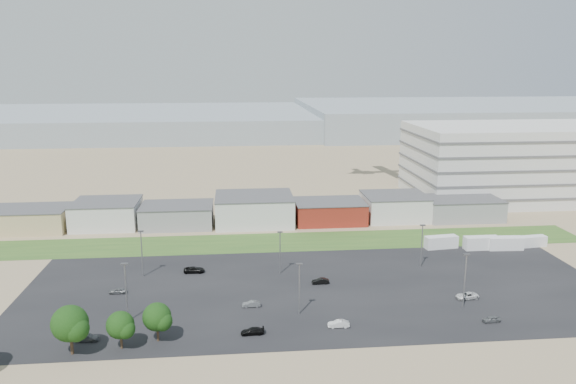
{
  "coord_description": "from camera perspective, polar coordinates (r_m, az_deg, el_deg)",
  "views": [
    {
      "loc": [
        -11.51,
        -86.85,
        45.05
      ],
      "look_at": [
        -0.9,
        22.0,
        20.19
      ],
      "focal_mm": 35.0,
      "sensor_mm": 36.0,
      "label": 1
    }
  ],
  "objects": [
    {
      "name": "ground",
      "position": [
        98.52,
        1.82,
        -14.41
      ],
      "size": [
        700.0,
        700.0,
        0.0
      ],
      "primitive_type": "plane",
      "color": "#8E7D5A",
      "rests_on": "ground"
    },
    {
      "name": "parking_lot",
      "position": [
        117.13,
        3.01,
        -9.83
      ],
      "size": [
        120.0,
        50.0,
        0.01
      ],
      "primitive_type": "cube",
      "color": "black",
      "rests_on": "ground"
    },
    {
      "name": "grass_strip",
      "position": [
        146.43,
        -0.79,
        -5.11
      ],
      "size": [
        160.0,
        16.0,
        0.02
      ],
      "primitive_type": "cube",
      "color": "#2F5821",
      "rests_on": "ground"
    },
    {
      "name": "hills_backdrop",
      "position": [
        407.16,
        1.74,
        7.09
      ],
      "size": [
        700.0,
        200.0,
        9.0
      ],
      "primitive_type": null,
      "color": "gray",
      "rests_on": "ground"
    },
    {
      "name": "building_row",
      "position": [
        163.2,
        -7.32,
        -1.87
      ],
      "size": [
        170.0,
        20.0,
        8.0
      ],
      "primitive_type": null,
      "color": "silver",
      "rests_on": "ground"
    },
    {
      "name": "parking_garage",
      "position": [
        210.79,
        23.34,
        2.87
      ],
      "size": [
        80.0,
        40.0,
        25.0
      ],
      "primitive_type": "cube",
      "color": "silver",
      "rests_on": "ground"
    },
    {
      "name": "box_trailer_a",
      "position": [
        146.56,
        15.29,
        -4.93
      ],
      "size": [
        8.54,
        3.62,
        3.1
      ],
      "primitive_type": null,
      "rotation": [
        0.0,
        0.0,
        0.13
      ],
      "color": "silver",
      "rests_on": "ground"
    },
    {
      "name": "box_trailer_b",
      "position": [
        148.65,
        19.05,
        -4.91
      ],
      "size": [
        8.66,
        2.76,
        3.24
      ],
      "primitive_type": null,
      "rotation": [
        0.0,
        0.0,
        0.01
      ],
      "color": "silver",
      "rests_on": "ground"
    },
    {
      "name": "box_trailer_c",
      "position": [
        150.44,
        21.2,
        -4.87
      ],
      "size": [
        8.7,
        3.08,
        3.22
      ],
      "primitive_type": null,
      "rotation": [
        0.0,
        0.0,
        -0.05
      ],
      "color": "silver",
      "rests_on": "ground"
    },
    {
      "name": "box_trailer_d",
      "position": [
        155.51,
        23.54,
        -4.61
      ],
      "size": [
        7.44,
        3.04,
        2.71
      ],
      "primitive_type": null,
      "rotation": [
        0.0,
        0.0,
        0.11
      ],
      "color": "silver",
      "rests_on": "ground"
    },
    {
      "name": "tree_mid",
      "position": [
        97.21,
        -21.26,
        -12.68
      ],
      "size": [
        6.19,
        6.19,
        9.29
      ],
      "primitive_type": null,
      "color": "black",
      "rests_on": "ground"
    },
    {
      "name": "tree_right",
      "position": [
        96.9,
        -16.66,
        -13.09
      ],
      "size": [
        4.81,
        4.81,
        7.22
      ],
      "primitive_type": null,
      "color": "black",
      "rests_on": "ground"
    },
    {
      "name": "tree_near",
      "position": [
        97.67,
        -13.16,
        -12.53
      ],
      "size": [
        5.07,
        5.07,
        7.61
      ],
      "primitive_type": null,
      "color": "black",
      "rests_on": "ground"
    },
    {
      "name": "lightpole_front_l",
      "position": [
        105.36,
        -16.1,
        -9.78
      ],
      "size": [
        1.29,
        0.54,
        10.97
      ],
      "primitive_type": null,
      "color": "slate",
      "rests_on": "ground"
    },
    {
      "name": "lightpole_front_m",
      "position": [
        104.24,
        1.15,
        -9.82
      ],
      "size": [
        1.16,
        0.48,
        9.89
      ],
      "primitive_type": null,
      "color": "slate",
      "rests_on": "ground"
    },
    {
      "name": "lightpole_front_r",
      "position": [
        111.56,
        17.51,
        -8.65
      ],
      "size": [
        1.27,
        0.53,
        10.76
      ],
      "primitive_type": null,
      "color": "slate",
      "rests_on": "ground"
    },
    {
      "name": "lightpole_back_l",
      "position": [
        125.92,
        -14.62,
        -6.09
      ],
      "size": [
        1.22,
        0.51,
        10.34
      ],
      "primitive_type": null,
      "color": "slate",
      "rests_on": "ground"
    },
    {
      "name": "lightpole_back_m",
      "position": [
        123.72,
        -0.81,
        -6.18
      ],
      "size": [
        1.13,
        0.47,
        9.62
      ],
      "primitive_type": null,
      "color": "slate",
      "rests_on": "ground"
    },
    {
      "name": "lightpole_back_r",
      "position": [
        130.97,
        13.42,
        -5.36
      ],
      "size": [
        1.18,
        0.49,
        10.0
      ],
      "primitive_type": null,
      "color": "slate",
      "rests_on": "ground"
    },
    {
      "name": "parked_car_0",
      "position": [
        117.74,
        17.72,
        -10.01
      ],
      "size": [
        4.7,
        2.64,
        1.24
      ],
      "primitive_type": "imported",
      "rotation": [
        0.0,
        0.0,
        -1.43
      ],
      "color": "silver",
      "rests_on": "ground"
    },
    {
      "name": "parked_car_2",
      "position": [
        109.27,
        19.97,
        -12.04
      ],
      "size": [
        3.38,
        1.59,
        1.12
      ],
      "primitive_type": "imported",
      "rotation": [
        0.0,
        0.0,
        -1.49
      ],
      "color": "#595B5E",
      "rests_on": "ground"
    },
    {
      "name": "parked_car_3",
      "position": [
        98.97,
        -3.63,
        -13.92
      ],
      "size": [
        4.06,
        1.74,
        1.17
      ],
      "primitive_type": "imported",
      "rotation": [
        0.0,
        0.0,
        -1.55
      ],
      "color": "black",
      "rests_on": "ground"
    },
    {
      "name": "parked_car_4",
      "position": [
        109.11,
        -3.74,
        -11.28
      ],
      "size": [
        3.49,
        1.26,
        1.15
      ],
      "primitive_type": "imported",
      "rotation": [
        0.0,
        0.0,
        -1.56
      ],
      "color": "#595B5E",
      "rests_on": "ground"
    },
    {
      "name": "parked_car_5",
      "position": [
        119.77,
        -16.9,
        -9.57
      ],
      "size": [
        3.49,
        1.5,
        1.18
      ],
      "primitive_type": "imported",
      "rotation": [
        0.0,
        0.0,
        -1.6
      ],
      "color": "#595B5E",
      "rests_on": "ground"
    },
    {
      "name": "parked_car_7",
      "position": [
        119.64,
        3.31,
        -9.02
      ],
      "size": [
        3.69,
        1.42,
        1.2
      ],
      "primitive_type": "imported",
      "rotation": [
        0.0,
        0.0,
        -1.53
      ],
      "color": "black",
      "rests_on": "ground"
    },
    {
      "name": "parked_car_9",
      "position": [
        127.26,
        -9.51,
        -7.8
      ],
      "size": [
        4.7,
        2.31,
        1.28
      ],
      "primitive_type": "imported",
      "rotation": [
        0.0,
        0.0,
        1.53
      ],
      "color": "black",
      "rests_on": "ground"
    },
    {
      "name": "parked_car_10",
      "position": [
        102.49,
        -19.75,
        -13.7
      ],
      "size": [
        4.35,
        2.09,
        1.22
      ],
      "primitive_type": "imported",
      "rotation": [
        0.0,
        0.0,
        1.48
      ],
      "color": "#595B5E",
      "rests_on": "ground"
    },
    {
      "name": "parked_car_13",
      "position": [
        101.55,
        5.16,
        -13.19
      ],
      "size": [
        3.82,
        1.44,
        1.25
      ],
      "primitive_type": "imported",
      "rotation": [
        0.0,
        0.0,
        -1.6
      ],
      "color": "silver",
      "rests_on": "ground"
    }
  ]
}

